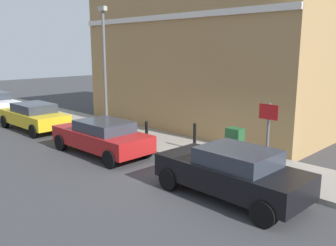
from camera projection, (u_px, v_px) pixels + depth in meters
The scene contains 11 objects.
ground at pixel (188, 173), 11.71m from camera, with size 80.00×80.00×0.00m, color #38383A.
sidewalk at pixel (121, 132), 17.15m from camera, with size 2.58×30.00×0.15m, color gray.
corner_building at pixel (220, 44), 18.59m from camera, with size 7.85×12.19×8.42m.
car_black at pixel (232, 172), 9.60m from camera, with size 1.92×4.20×1.41m.
car_red at pixel (102, 136), 13.62m from camera, with size 1.88×4.35×1.33m.
car_yellow at pixel (34, 116), 17.72m from camera, with size 1.86×4.31×1.35m.
utility_cabinet at pixel (234, 145), 12.44m from camera, with size 0.46×0.61×1.15m.
bollard_near_cabinet at pixel (195, 135), 13.81m from camera, with size 0.14×0.14×1.04m.
bollard_far_kerb at pixel (147, 133), 14.22m from camera, with size 0.14×0.14×1.04m.
street_sign at pixel (268, 130), 10.38m from camera, with size 0.08×0.60×2.30m.
lamppost at pixel (105, 63), 16.83m from camera, with size 0.20×0.44×5.72m.
Camera 1 is at (-8.37, -7.36, 3.98)m, focal length 38.31 mm.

